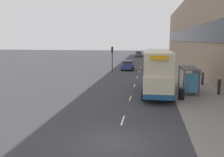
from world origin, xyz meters
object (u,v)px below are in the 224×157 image
(pedestrian_at_shelter, at_px, (219,86))
(traffic_light_far_kerb, at_px, (112,55))
(double_decker_bus_near, at_px, (157,71))
(litter_bin, at_px, (181,94))
(car_1, at_px, (128,65))
(pedestrian_1, at_px, (203,78))
(bus_shelter, at_px, (191,76))
(car_0, at_px, (139,54))

(pedestrian_at_shelter, xyz_separation_m, traffic_light_far_kerb, (-12.78, 15.74, 1.89))
(double_decker_bus_near, height_order, traffic_light_far_kerb, double_decker_bus_near)
(litter_bin, bearing_deg, car_1, 107.03)
(pedestrian_1, xyz_separation_m, litter_bin, (-3.36, -8.02, -0.30))
(double_decker_bus_near, distance_m, pedestrian_1, 7.50)
(bus_shelter, distance_m, car_1, 20.44)
(car_0, relative_size, pedestrian_1, 2.67)
(pedestrian_1, relative_size, litter_bin, 1.55)
(car_0, distance_m, traffic_light_far_kerb, 37.73)
(bus_shelter, bearing_deg, pedestrian_1, 66.83)
(pedestrian_1, bearing_deg, pedestrian_at_shelter, -85.00)
(bus_shelter, xyz_separation_m, pedestrian_at_shelter, (2.60, -0.38, -0.88))
(litter_bin, bearing_deg, pedestrian_1, 67.29)
(pedestrian_at_shelter, bearing_deg, double_decker_bus_near, 176.51)
(double_decker_bus_near, bearing_deg, car_0, 94.48)
(double_decker_bus_near, xyz_separation_m, pedestrian_at_shelter, (5.90, -0.36, -1.28))
(pedestrian_at_shelter, bearing_deg, car_1, 118.73)
(litter_bin, bearing_deg, traffic_light_far_kerb, 115.94)
(car_0, xyz_separation_m, pedestrian_at_shelter, (10.05, -53.32, 0.13))
(car_0, relative_size, traffic_light_far_kerb, 1.02)
(car_1, distance_m, pedestrian_1, 17.10)
(bus_shelter, relative_size, pedestrian_at_shelter, 2.49)
(bus_shelter, bearing_deg, pedestrian_at_shelter, -8.24)
(double_decker_bus_near, relative_size, pedestrian_at_shelter, 6.03)
(bus_shelter, relative_size, car_1, 1.09)
(double_decker_bus_near, bearing_deg, bus_shelter, 0.31)
(bus_shelter, height_order, car_1, bus_shelter)
(double_decker_bus_near, height_order, car_1, double_decker_bus_near)
(car_0, height_order, pedestrian_at_shelter, pedestrian_at_shelter)
(pedestrian_at_shelter, relative_size, pedestrian_1, 1.03)
(pedestrian_at_shelter, xyz_separation_m, pedestrian_1, (-0.47, 5.36, -0.03))
(double_decker_bus_near, bearing_deg, car_1, 103.78)
(traffic_light_far_kerb, bearing_deg, double_decker_bus_near, -65.92)
(car_1, xyz_separation_m, pedestrian_1, (10.05, -13.83, 0.14))
(bus_shelter, relative_size, litter_bin, 4.00)
(car_1, distance_m, pedestrian_at_shelter, 21.89)
(bus_shelter, bearing_deg, litter_bin, -111.95)
(bus_shelter, relative_size, pedestrian_1, 2.57)
(bus_shelter, height_order, traffic_light_far_kerb, traffic_light_far_kerb)
(double_decker_bus_near, distance_m, litter_bin, 4.00)
(bus_shelter, xyz_separation_m, car_1, (-7.92, 18.82, -1.04))
(pedestrian_at_shelter, bearing_deg, car_0, 100.68)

